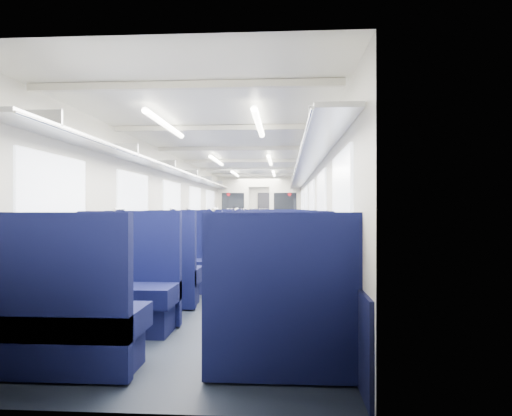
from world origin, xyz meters
The scene contains 41 objects.
floor centered at (0.00, 0.00, 0.00)m, with size 2.80×18.00×0.01m, color black.
ceiling centered at (0.00, 0.00, 2.35)m, with size 2.80×18.00×0.01m, color silver.
wall_left centered at (-1.40, 0.00, 1.18)m, with size 0.02×18.00×2.35m, color beige.
dado_left centered at (-1.39, 0.00, 0.35)m, with size 0.03×17.90×0.70m, color #0F1233.
wall_right centered at (1.40, 0.00, 1.18)m, with size 0.02×18.00×2.35m, color beige.
dado_right centered at (1.39, 0.00, 0.35)m, with size 0.03×17.90×0.70m, color #0F1233.
wall_far centered at (0.00, 9.00, 1.18)m, with size 2.80×0.02×2.35m, color beige.
luggage_rack_left centered at (-1.21, 0.00, 1.97)m, with size 0.36×17.40×0.18m.
luggage_rack_right centered at (1.21, 0.00, 1.97)m, with size 0.36×17.40×0.18m.
windows centered at (0.00, -0.46, 1.42)m, with size 2.78×15.60×0.75m.
ceiling_fittings centered at (0.00, -0.26, 2.29)m, with size 2.70×16.06×0.11m.
end_door centered at (0.00, 8.94, 1.00)m, with size 0.75×0.06×2.00m, color black.
bulkhead centered at (0.00, 3.34, 1.23)m, with size 2.80×0.10×2.35m.
seat_0 centered at (-0.83, -8.40, 0.39)m, with size 1.15×0.63×1.28m.
seat_1 centered at (0.83, -8.32, 0.39)m, with size 1.15×0.63×1.28m.
seat_2 centered at (-0.83, -7.15, 0.39)m, with size 1.15×0.63×1.28m.
seat_3 centered at (0.83, -7.17, 0.39)m, with size 1.15×0.63×1.28m.
seat_4 centered at (-0.83, -6.02, 0.39)m, with size 1.15×0.63×1.28m.
seat_5 centered at (0.83, -5.89, 0.39)m, with size 1.15×0.63×1.28m.
seat_6 centered at (-0.83, -4.85, 0.39)m, with size 1.15×0.63×1.28m.
seat_7 centered at (0.83, -4.83, 0.39)m, with size 1.15×0.63×1.28m.
seat_8 centered at (-0.83, -3.65, 0.39)m, with size 1.15×0.63×1.28m.
seat_9 centered at (0.83, -3.76, 0.39)m, with size 1.15×0.63×1.28m.
seat_10 centered at (-0.83, -2.40, 0.39)m, with size 1.15×0.63×1.28m.
seat_11 centered at (0.83, -2.59, 0.39)m, with size 1.15×0.63×1.28m.
seat_12 centered at (-0.83, -1.47, 0.39)m, with size 1.15×0.63×1.28m.
seat_13 centered at (0.83, -1.31, 0.39)m, with size 1.15×0.63×1.28m.
seat_14 centered at (-0.83, -0.32, 0.39)m, with size 1.15×0.63×1.28m.
seat_15 centered at (0.83, -0.25, 0.39)m, with size 1.15×0.63×1.28m.
seat_16 centered at (-0.83, 0.86, 0.39)m, with size 1.15×0.63×1.28m.
seat_17 centered at (0.83, 0.81, 0.39)m, with size 1.15×0.63×1.28m.
seat_18 centered at (-0.83, 1.98, 0.39)m, with size 1.15×0.63×1.28m.
seat_19 centered at (0.83, 2.11, 0.39)m, with size 1.15×0.63×1.28m.
seat_20 centered at (-0.83, 4.19, 0.39)m, with size 1.15×0.63×1.28m.
seat_21 centered at (0.83, 4.22, 0.39)m, with size 1.15×0.63×1.28m.
seat_22 centered at (-0.83, 5.21, 0.39)m, with size 1.15×0.63×1.28m.
seat_23 centered at (0.83, 5.24, 0.39)m, with size 1.15×0.63×1.28m.
seat_24 centered at (-0.83, 6.47, 0.39)m, with size 1.15×0.63×1.28m.
seat_25 centered at (0.83, 6.30, 0.39)m, with size 1.15×0.63×1.28m.
seat_26 centered at (-0.83, 7.65, 0.39)m, with size 1.15×0.63×1.28m.
seat_27 centered at (0.83, 7.49, 0.39)m, with size 1.15×0.63×1.28m.
Camera 1 is at (0.85, -11.74, 1.27)m, focal length 31.56 mm.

